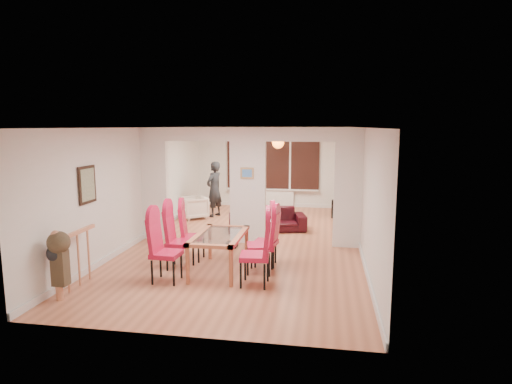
% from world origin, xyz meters
% --- Properties ---
extents(floor, '(5.00, 9.00, 0.01)m').
position_xyz_m(floor, '(0.00, 0.00, 0.00)').
color(floor, '#B86A4A').
rests_on(floor, ground).
extents(room_walls, '(5.00, 9.00, 2.60)m').
position_xyz_m(room_walls, '(0.00, 0.00, 1.30)').
color(room_walls, silver).
rests_on(room_walls, floor).
extents(divider_wall, '(5.00, 0.18, 2.60)m').
position_xyz_m(divider_wall, '(0.00, 0.00, 1.30)').
color(divider_wall, white).
rests_on(divider_wall, floor).
extents(bay_window_blinds, '(3.00, 0.08, 1.80)m').
position_xyz_m(bay_window_blinds, '(0.00, 4.44, 1.50)').
color(bay_window_blinds, black).
rests_on(bay_window_blinds, room_walls).
extents(radiator, '(1.40, 0.08, 0.50)m').
position_xyz_m(radiator, '(0.00, 4.40, 0.30)').
color(radiator, white).
rests_on(radiator, floor).
extents(pendant_light, '(0.36, 0.36, 0.36)m').
position_xyz_m(pendant_light, '(0.30, 3.30, 2.15)').
color(pendant_light, orange).
rests_on(pendant_light, room_walls).
extents(stair_newel, '(0.40, 1.20, 1.10)m').
position_xyz_m(stair_newel, '(-2.25, -3.20, 0.55)').
color(stair_newel, tan).
rests_on(stair_newel, floor).
extents(wall_poster, '(0.04, 0.52, 0.67)m').
position_xyz_m(wall_poster, '(-2.47, -2.40, 1.60)').
color(wall_poster, gray).
rests_on(wall_poster, room_walls).
extents(pillar_photo, '(0.30, 0.03, 0.25)m').
position_xyz_m(pillar_photo, '(0.00, -0.10, 1.60)').
color(pillar_photo, '#4C8CD8').
rests_on(pillar_photo, divider_wall).
extents(dining_table, '(0.84, 1.50, 0.70)m').
position_xyz_m(dining_table, '(-0.15, -2.05, 0.35)').
color(dining_table, '#B36342').
rests_on(dining_table, floor).
extents(dining_chair_la, '(0.48, 0.48, 1.15)m').
position_xyz_m(dining_chair_la, '(-0.92, -2.68, 0.57)').
color(dining_chair_la, '#BC133A').
rests_on(dining_chair_la, floor).
extents(dining_chair_lb, '(0.48, 0.48, 1.14)m').
position_xyz_m(dining_chair_lb, '(-0.92, -1.98, 0.57)').
color(dining_chair_lb, '#BC133A').
rests_on(dining_chair_lb, floor).
extents(dining_chair_lc, '(0.50, 0.50, 1.08)m').
position_xyz_m(dining_chair_lc, '(-0.86, -1.44, 0.54)').
color(dining_chair_lc, '#BC133A').
rests_on(dining_chair_lc, floor).
extents(dining_chair_ra, '(0.51, 0.51, 1.18)m').
position_xyz_m(dining_chair_ra, '(0.59, -2.60, 0.59)').
color(dining_chair_ra, '#BC133A').
rests_on(dining_chair_ra, floor).
extents(dining_chair_rb, '(0.56, 0.56, 1.16)m').
position_xyz_m(dining_chair_rb, '(0.58, -1.98, 0.58)').
color(dining_chair_rb, '#BC133A').
rests_on(dining_chair_rb, floor).
extents(dining_chair_rc, '(0.48, 0.48, 1.05)m').
position_xyz_m(dining_chair_rc, '(0.62, -1.56, 0.53)').
color(dining_chair_rc, '#BC133A').
rests_on(dining_chair_rc, floor).
extents(sofa, '(2.07, 1.19, 0.57)m').
position_xyz_m(sofa, '(0.27, 1.22, 0.28)').
color(sofa, black).
rests_on(sofa, floor).
extents(armchair, '(0.96, 0.96, 0.63)m').
position_xyz_m(armchair, '(-2.00, 2.26, 0.32)').
color(armchair, beige).
rests_on(armchair, floor).
extents(person, '(0.69, 0.59, 1.62)m').
position_xyz_m(person, '(-1.49, 2.63, 0.81)').
color(person, black).
rests_on(person, floor).
extents(television, '(0.92, 0.44, 0.54)m').
position_xyz_m(television, '(2.00, 3.38, 0.27)').
color(television, black).
rests_on(television, floor).
extents(coffee_table, '(0.98, 0.55, 0.22)m').
position_xyz_m(coffee_table, '(0.03, 2.78, 0.11)').
color(coffee_table, '#341611').
rests_on(coffee_table, floor).
extents(bottle, '(0.07, 0.07, 0.28)m').
position_xyz_m(bottle, '(0.16, 2.80, 0.36)').
color(bottle, '#143F19').
rests_on(bottle, coffee_table).
extents(bowl, '(0.23, 0.23, 0.06)m').
position_xyz_m(bowl, '(-0.13, 2.85, 0.24)').
color(bowl, '#341611').
rests_on(bowl, coffee_table).
extents(shoes, '(0.23, 0.25, 0.10)m').
position_xyz_m(shoes, '(-0.28, -0.45, 0.05)').
color(shoes, black).
rests_on(shoes, floor).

